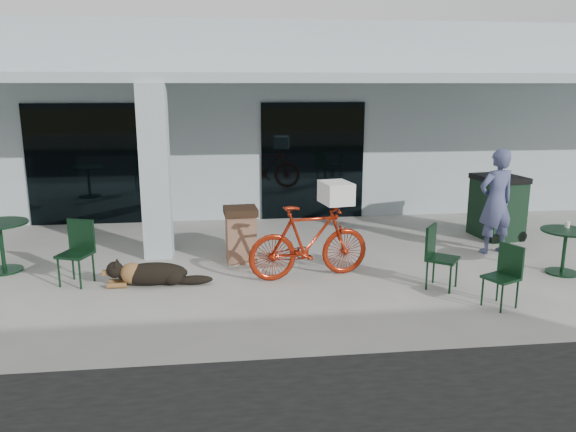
{
  "coord_description": "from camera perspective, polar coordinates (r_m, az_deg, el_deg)",
  "views": [
    {
      "loc": [
        -0.32,
        -7.89,
        3.09
      ],
      "look_at": [
        0.74,
        0.96,
        1.0
      ],
      "focal_mm": 35.0,
      "sensor_mm": 36.0,
      "label": 1
    }
  ],
  "objects": [
    {
      "name": "dog",
      "position": [
        9.13,
        -13.59,
        -5.59
      ],
      "size": [
        1.26,
        0.43,
        0.42
      ],
      "primitive_type": null,
      "rotation": [
        0.0,
        0.0,
        0.01
      ],
      "color": "black",
      "rests_on": "ground"
    },
    {
      "name": "cafe_table_far",
      "position": [
        10.43,
        26.24,
        -3.28
      ],
      "size": [
        1.04,
        1.04,
        0.75
      ],
      "primitive_type": null,
      "rotation": [
        0.0,
        0.0,
        0.38
      ],
      "color": "black",
      "rests_on": "ground"
    },
    {
      "name": "cup_near_dog",
      "position": [
        9.4,
        -2.96,
        -5.68
      ],
      "size": [
        0.1,
        0.1,
        0.1
      ],
      "primitive_type": "cylinder",
      "rotation": [
        0.0,
        0.0,
        0.29
      ],
      "color": "white",
      "rests_on": "ground"
    },
    {
      "name": "cafe_table_near",
      "position": [
        10.61,
        -27.06,
        -2.82
      ],
      "size": [
        1.13,
        1.13,
        0.86
      ],
      "primitive_type": null,
      "rotation": [
        0.0,
        0.0,
        0.27
      ],
      "color": "black",
      "rests_on": "ground"
    },
    {
      "name": "wheeled_bin",
      "position": [
        12.32,
        20.48,
        0.9
      ],
      "size": [
        0.93,
        1.11,
        1.29
      ],
      "primitive_type": null,
      "rotation": [
        0.0,
        0.0,
        0.14
      ],
      "color": "black",
      "rests_on": "ground"
    },
    {
      "name": "column",
      "position": [
        10.37,
        -13.33,
        4.36
      ],
      "size": [
        0.5,
        0.5,
        3.12
      ],
      "primitive_type": "cube",
      "color": "#AABBC0",
      "rests_on": "ground"
    },
    {
      "name": "bicycle",
      "position": [
        9.11,
        2.16,
        -2.62
      ],
      "size": [
        2.09,
        0.91,
        1.22
      ],
      "primitive_type": "imported",
      "rotation": [
        0.0,
        0.0,
        1.74
      ],
      "color": "maroon",
      "rests_on": "ground"
    },
    {
      "name": "cup_on_table",
      "position": [
        10.5,
        26.51,
        -0.78
      ],
      "size": [
        0.1,
        0.1,
        0.1
      ],
      "primitive_type": "cylinder",
      "rotation": [
        0.0,
        0.0,
        0.38
      ],
      "color": "white",
      "rests_on": "cafe_table_far"
    },
    {
      "name": "storefront_glass_right",
      "position": [
        13.16,
        2.52,
        5.59
      ],
      "size": [
        2.4,
        0.06,
        2.7
      ],
      "primitive_type": "cube",
      "color": "black",
      "rests_on": "ground"
    },
    {
      "name": "storefront_glass_left",
      "position": [
        13.3,
        -19.35,
        4.94
      ],
      "size": [
        2.8,
        0.06,
        2.7
      ],
      "primitive_type": "cube",
      "color": "black",
      "rests_on": "ground"
    },
    {
      "name": "ground",
      "position": [
        8.48,
        -4.24,
        -8.22
      ],
      "size": [
        80.0,
        80.0,
        0.0
      ],
      "primitive_type": "plane",
      "color": "#AAA8A0",
      "rests_on": "ground"
    },
    {
      "name": "laundry_basket",
      "position": [
        9.09,
        4.9,
        2.37
      ],
      "size": [
        0.53,
        0.66,
        0.35
      ],
      "primitive_type": "cube",
      "rotation": [
        0.0,
        0.0,
        1.74
      ],
      "color": "white",
      "rests_on": "bicycle"
    },
    {
      "name": "cafe_chair_far_a",
      "position": [
        8.97,
        15.45,
        -4.13
      ],
      "size": [
        0.66,
        0.65,
        0.98
      ],
      "primitive_type": null,
      "rotation": [
        0.0,
        0.0,
        0.92
      ],
      "color": "black",
      "rests_on": "ground"
    },
    {
      "name": "overhang",
      "position": [
        11.49,
        -5.39,
        13.74
      ],
      "size": [
        22.0,
        2.8,
        0.18
      ],
      "primitive_type": "cube",
      "color": "#AABBC0",
      "rests_on": "column"
    },
    {
      "name": "cafe_chair_far_b",
      "position": [
        8.5,
        20.82,
        -5.81
      ],
      "size": [
        0.57,
        0.55,
        0.9
      ],
      "primitive_type": null,
      "rotation": [
        0.0,
        0.0,
        -1.14
      ],
      "color": "black",
      "rests_on": "ground"
    },
    {
      "name": "trash_receptacle",
      "position": [
        10.03,
        -4.81,
        -1.87
      ],
      "size": [
        0.61,
        0.61,
        0.98
      ],
      "primitive_type": null,
      "rotation": [
        0.0,
        0.0,
        0.07
      ],
      "color": "brown",
      "rests_on": "ground"
    },
    {
      "name": "cafe_chair_near",
      "position": [
        9.43,
        -20.83,
        -3.59
      ],
      "size": [
        0.6,
        0.63,
        1.01
      ],
      "primitive_type": null,
      "rotation": [
        0.0,
        0.0,
        -0.36
      ],
      "color": "black",
      "rests_on": "ground"
    },
    {
      "name": "person",
      "position": [
        11.07,
        20.37,
        1.38
      ],
      "size": [
        0.79,
        0.6,
        1.96
      ],
      "primitive_type": "imported",
      "rotation": [
        0.0,
        0.0,
        3.34
      ],
      "color": "#434A71",
      "rests_on": "ground"
    },
    {
      "name": "building",
      "position": [
        16.41,
        -5.79,
        10.2
      ],
      "size": [
        22.0,
        7.0,
        4.5
      ],
      "primitive_type": "cube",
      "color": "#AABBC0",
      "rests_on": "ground"
    }
  ]
}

